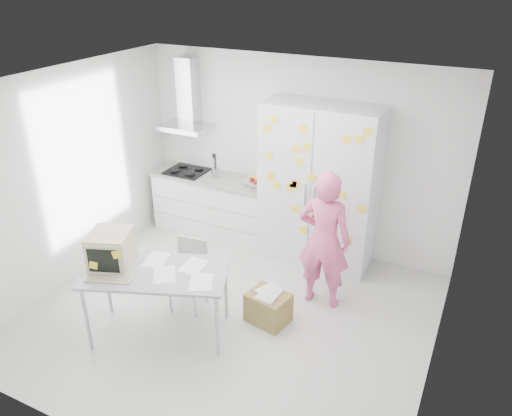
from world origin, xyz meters
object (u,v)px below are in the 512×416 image
at_px(cardboard_box, 268,307).
at_px(person, 324,240).
at_px(desk, 127,260).
at_px(chair, 190,270).

bearing_deg(cardboard_box, person, 56.23).
height_order(desk, cardboard_box, desk).
bearing_deg(desk, cardboard_box, 10.28).
relative_size(desk, chair, 1.95).
distance_m(desk, chair, 0.85).
distance_m(chair, cardboard_box, 1.03).
relative_size(chair, cardboard_box, 1.68).
bearing_deg(chair, person, 21.18).
bearing_deg(cardboard_box, chair, -172.68).
bearing_deg(chair, desk, -123.19).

